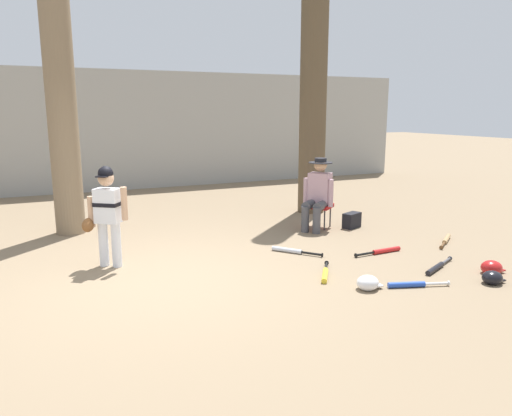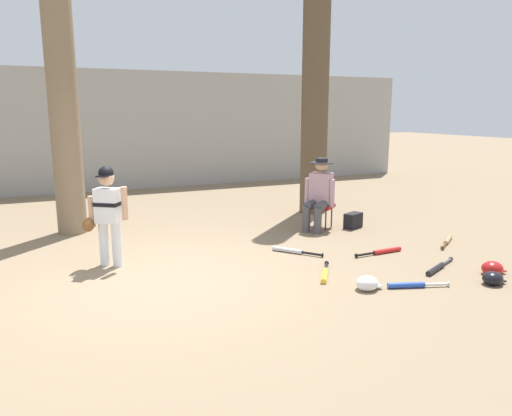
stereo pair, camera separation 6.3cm
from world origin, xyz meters
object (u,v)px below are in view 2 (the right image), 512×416
batting_helmet_white (367,283)px  bat_blue_youth (411,285)px  handbag_beside_stool (353,220)px  young_ballplayer (107,210)px  seated_spectator (319,192)px  bat_black_composite (437,268)px  tree_near_player (60,66)px  batting_helmet_black (493,279)px  folding_stool (321,207)px  bat_wood_tan (447,240)px  batting_helmet_red (492,268)px  bat_yellow_trainer (325,274)px  bat_red_barrel (384,251)px  bat_aluminum_silver (291,251)px  tree_behind_spectator (315,90)px

batting_helmet_white → bat_blue_youth: bearing=-17.5°
handbag_beside_stool → bat_blue_youth: size_ratio=0.48×
young_ballplayer → handbag_beside_stool: 4.17m
seated_spectator → bat_black_composite: size_ratio=1.59×
tree_near_player → batting_helmet_black: 6.80m
folding_stool → bat_blue_youth: size_ratio=0.80×
tree_near_player → bat_wood_tan: 6.56m
batting_helmet_red → seated_spectator: bearing=104.4°
bat_black_composite → bat_wood_tan: same height
bat_yellow_trainer → bat_blue_youth: 1.01m
tree_near_player → handbag_beside_stool: (4.42, -1.64, -2.53)m
young_ballplayer → bat_black_composite: size_ratio=1.73×
batting_helmet_black → batting_helmet_red: 0.38m
seated_spectator → bat_blue_youth: size_ratio=1.70×
folding_stool → bat_black_composite: (0.16, -2.55, -0.33)m
bat_red_barrel → bat_wood_tan: (1.27, 0.07, 0.00)m
bat_wood_tan → batting_helmet_red: (-0.62, -1.33, 0.04)m
seated_spectator → handbag_beside_stool: seated_spectator is taller
tree_near_player → batting_helmet_black: size_ratio=21.28×
folding_stool → bat_yellow_trainer: bearing=-120.2°
young_ballplayer → bat_black_composite: 4.26m
tree_near_player → batting_helmet_black: bearing=-47.0°
bat_wood_tan → bat_blue_youth: same height
batting_helmet_black → handbag_beside_stool: bearing=87.4°
tree_near_player → bat_aluminum_silver: tree_near_player is taller
bat_red_barrel → young_ballplayer: bearing=164.3°
tree_behind_spectator → bat_blue_youth: 4.88m
bat_aluminum_silver → handbag_beside_stool: bearing=27.9°
batting_helmet_white → batting_helmet_black: (1.44, -0.46, -0.00)m
bat_wood_tan → batting_helmet_red: bearing=-114.8°
folding_stool → batting_helmet_red: (0.66, -2.95, -0.29)m
bat_wood_tan → bat_yellow_trainer: bearing=-167.6°
folding_stool → bat_black_composite: 2.58m
bat_black_composite → bat_wood_tan: (1.12, 0.94, 0.00)m
handbag_beside_stool → batting_helmet_black: bearing=-92.6°
tree_behind_spectator → bat_blue_youth: tree_behind_spectator is taller
bat_blue_youth → tree_behind_spectator: bearing=74.6°
young_ballplayer → bat_aluminum_silver: young_ballplayer is taller
handbag_beside_stool → tree_near_player: bearing=159.6°
bat_red_barrel → batting_helmet_black: batting_helmet_black is taller
tree_near_player → bat_wood_tan: tree_near_player is taller
young_ballplayer → batting_helmet_black: 4.75m
bat_blue_youth → batting_helmet_red: 1.23m
bat_black_composite → batting_helmet_white: (-1.22, -0.19, 0.04)m
bat_aluminum_silver → batting_helmet_black: size_ratio=2.23×
batting_helmet_red → bat_yellow_trainer: bearing=158.2°
tree_behind_spectator → handbag_beside_stool: tree_behind_spectator is taller
tree_near_player → bat_wood_tan: (5.19, -3.01, -2.63)m
tree_behind_spectator → folding_stool: 2.42m
bat_yellow_trainer → bat_aluminum_silver: (0.10, 1.05, 0.00)m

